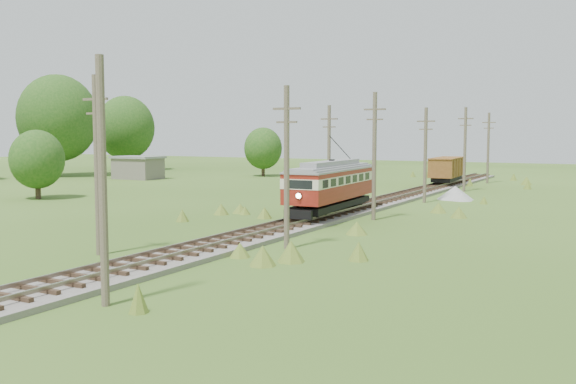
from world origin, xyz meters
The scene contains 17 objects.
railbed_main centered at (0.00, 34.00, 0.19)m, with size 3.60×96.00×0.57m.
streetcar centered at (0.00, 30.83, 2.55)m, with size 3.46×11.97×5.42m.
gondola centered at (0.00, 62.94, 2.07)m, with size 3.26×8.58×2.80m.
gravel_pile centered at (4.81, 48.01, 0.59)m, with size 3.47×3.68×1.26m.
utility_pole_r_1 centered at (3.10, 5.00, 4.40)m, with size 0.30×0.30×8.80m.
utility_pole_r_2 centered at (3.30, 18.00, 4.42)m, with size 1.60×0.30×8.60m.
utility_pole_r_3 centered at (3.20, 31.00, 4.63)m, with size 1.60×0.30×9.00m.
utility_pole_r_4 centered at (3.00, 44.00, 4.32)m, with size 1.60×0.30×8.40m.
utility_pole_r_5 centered at (3.40, 57.00, 4.58)m, with size 1.60×0.30×8.90m.
utility_pole_r_6 centered at (3.20, 70.00, 4.47)m, with size 1.60×0.30×8.70m.
utility_pole_l_a centered at (-4.20, 12.00, 4.63)m, with size 1.60×0.30×9.00m.
utility_pole_l_b centered at (-4.50, 40.00, 4.42)m, with size 1.60×0.30×8.60m.
tree_left_4 centered at (-54.00, 54.00, 8.37)m, with size 11.34×11.34×14.61m.
tree_left_5 centered at (-56.00, 70.00, 7.12)m, with size 9.66×9.66×12.44m.
tree_mid_a centered at (-28.00, 68.00, 4.02)m, with size 5.46×5.46×7.03m.
tree_mid_c centered at (-30.00, 30.00, 3.71)m, with size 5.04×5.04×6.49m.
shed centered at (-40.00, 55.00, 1.57)m, with size 6.40×4.40×3.10m.
Camera 1 is at (19.46, -11.46, 6.08)m, focal length 40.00 mm.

